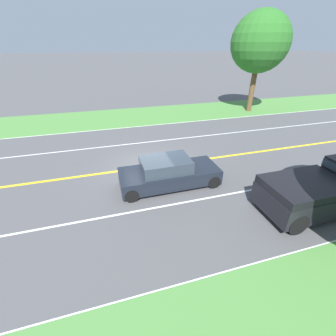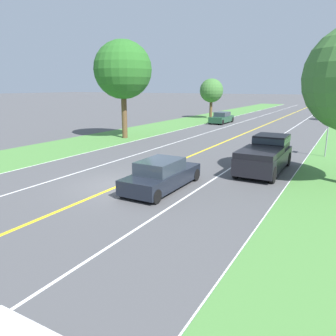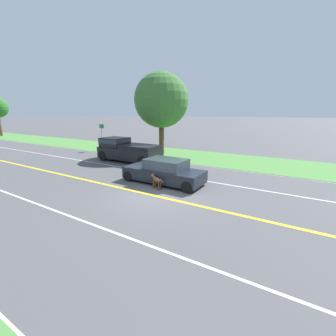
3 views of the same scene
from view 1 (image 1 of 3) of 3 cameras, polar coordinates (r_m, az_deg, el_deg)
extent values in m
plane|color=#4C4C4F|center=(12.29, -5.07, 0.25)|extent=(400.00, 400.00, 0.00)
cube|color=yellow|center=(12.29, -5.07, 0.26)|extent=(0.18, 160.00, 0.01)
cube|color=white|center=(7.18, 7.96, -26.42)|extent=(0.14, 160.00, 0.01)
cube|color=white|center=(18.67, -9.59, 10.20)|extent=(0.14, 160.00, 0.01)
cube|color=white|center=(9.44, -0.60, -9.57)|extent=(0.10, 160.00, 0.01)
cube|color=white|center=(15.42, -7.78, 6.27)|extent=(0.10, 160.00, 0.01)
cube|color=#4C843D|center=(21.52, -10.73, 12.64)|extent=(6.00, 160.00, 0.03)
cube|color=black|center=(10.50, 0.35, -1.95)|extent=(1.79, 4.59, 0.65)
cube|color=#2D3842|center=(10.15, -0.63, 0.86)|extent=(1.54, 2.20, 0.57)
cylinder|color=black|center=(10.61, 11.52, -3.44)|extent=(0.22, 0.60, 0.60)
cylinder|color=black|center=(9.63, -9.23, -6.90)|extent=(0.22, 0.60, 0.60)
cylinder|color=black|center=(11.84, 8.06, 0.53)|extent=(0.22, 0.60, 0.60)
cylinder|color=black|center=(10.98, -10.44, -2.14)|extent=(0.22, 0.60, 0.60)
ellipsoid|color=brown|center=(11.35, -2.65, 0.54)|extent=(0.36, 0.62, 0.26)
cylinder|color=brown|center=(11.43, -1.60, -0.99)|extent=(0.07, 0.07, 0.35)
cylinder|color=brown|center=(11.46, -3.68, -0.96)|extent=(0.07, 0.07, 0.35)
cylinder|color=brown|center=(11.55, -1.56, -0.66)|extent=(0.07, 0.07, 0.35)
cylinder|color=brown|center=(11.58, -3.62, -0.63)|extent=(0.07, 0.07, 0.35)
cylinder|color=brown|center=(11.29, -1.38, 0.98)|extent=(0.17, 0.19, 0.16)
sphere|color=brown|center=(11.26, -0.85, 1.23)|extent=(0.25, 0.25, 0.20)
ellipsoid|color=#331E14|center=(11.26, -0.14, 1.15)|extent=(0.12, 0.12, 0.08)
cone|color=#55301C|center=(11.18, -0.92, 1.44)|extent=(0.08, 0.08, 0.09)
cone|color=#55301C|center=(11.27, -0.89, 1.70)|extent=(0.08, 0.08, 0.09)
cylinder|color=brown|center=(11.37, -4.62, 0.73)|extent=(0.11, 0.23, 0.22)
cube|color=black|center=(10.92, 34.80, -5.29)|extent=(2.01, 5.26, 0.87)
cube|color=black|center=(9.85, 31.58, -3.74)|extent=(1.97, 2.99, 0.30)
cylinder|color=black|center=(9.19, 30.00, -12.25)|extent=(0.22, 0.82, 0.82)
cylinder|color=black|center=(10.19, 23.09, -6.18)|extent=(0.22, 0.82, 0.82)
cylinder|color=brown|center=(24.17, 20.60, 18.46)|extent=(0.48, 0.48, 4.38)
sphere|color=#286623|center=(23.89, 22.37, 27.44)|extent=(5.06, 5.06, 5.06)
camera|label=2|loc=(10.08, -94.34, -10.83)|focal=35.00mm
camera|label=3|loc=(19.43, -30.00, 19.49)|focal=24.00mm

